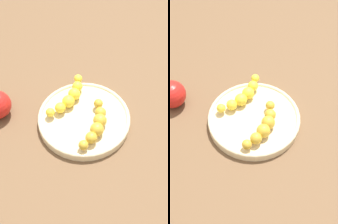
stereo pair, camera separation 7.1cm
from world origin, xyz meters
The scene contains 5 objects.
ground_plane centered at (0.00, 0.00, 0.00)m, with size 2.40×2.40×0.00m, color brown.
fruit_bowl centered at (0.00, 0.00, 0.01)m, with size 0.23×0.23×0.02m.
banana_yellow centered at (-0.05, -0.04, 0.04)m, with size 0.14×0.09×0.03m.
banana_spotted centered at (0.04, 0.03, 0.04)m, with size 0.14×0.07×0.03m.
apple_red centered at (-0.02, -0.22, 0.04)m, with size 0.07×0.07×0.07m, color red.
Camera 2 is at (0.43, 0.08, 0.60)m, focal length 46.84 mm.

